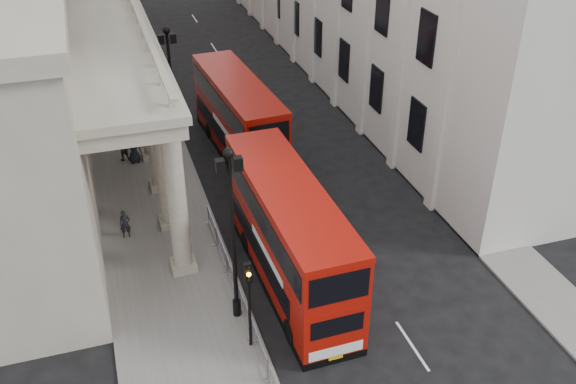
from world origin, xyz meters
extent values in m
plane|color=black|center=(0.00, 0.00, 0.00)|extent=(260.00, 260.00, 0.00)
cube|color=slate|center=(-3.00, 30.00, 0.06)|extent=(6.00, 140.00, 0.12)
cube|color=slate|center=(13.50, 30.00, 0.06)|extent=(3.00, 140.00, 0.12)
cube|color=slate|center=(-0.05, 30.00, 0.07)|extent=(0.20, 140.00, 0.14)
cylinder|color=black|center=(-0.60, 4.00, 0.52)|extent=(0.36, 0.36, 0.80)
cylinder|color=black|center=(-0.60, 4.00, 4.12)|extent=(0.18, 0.18, 8.00)
sphere|color=black|center=(-0.60, 4.00, 8.22)|extent=(0.44, 0.44, 0.44)
cube|color=black|center=(-0.25, 4.00, 7.72)|extent=(0.35, 0.35, 0.55)
cube|color=black|center=(-0.95, 4.00, 7.72)|extent=(0.35, 0.35, 0.55)
cylinder|color=black|center=(-0.60, 20.00, 0.52)|extent=(0.36, 0.36, 0.80)
cylinder|color=black|center=(-0.60, 20.00, 4.12)|extent=(0.18, 0.18, 8.00)
sphere|color=black|center=(-0.60, 20.00, 8.22)|extent=(0.44, 0.44, 0.44)
cube|color=black|center=(-0.25, 20.00, 7.72)|extent=(0.35, 0.35, 0.55)
cube|color=black|center=(-0.95, 20.00, 7.72)|extent=(0.35, 0.35, 0.55)
cylinder|color=black|center=(-0.60, 36.00, 0.52)|extent=(0.36, 0.36, 0.80)
cylinder|color=black|center=(-0.60, 36.00, 4.12)|extent=(0.18, 0.18, 8.00)
cylinder|color=black|center=(-0.50, 2.00, 1.82)|extent=(0.12, 0.12, 3.40)
cube|color=black|center=(-0.50, 2.00, 3.97)|extent=(0.28, 0.22, 0.90)
sphere|color=black|center=(-0.50, 1.87, 4.27)|extent=(0.18, 0.18, 0.18)
sphere|color=orange|center=(-0.50, 1.87, 3.97)|extent=(0.18, 0.18, 0.18)
sphere|color=black|center=(-0.50, 1.87, 3.67)|extent=(0.18, 0.18, 0.18)
cube|color=gray|center=(-0.35, 1.05, 0.67)|extent=(0.50, 2.30, 1.10)
cube|color=gray|center=(-0.35, 3.40, 0.67)|extent=(0.50, 2.30, 1.10)
cube|color=gray|center=(-0.35, 5.75, 0.67)|extent=(0.50, 2.30, 1.10)
cube|color=gray|center=(-0.35, 8.10, 0.67)|extent=(0.50, 2.30, 1.10)
cube|color=gray|center=(-0.35, 10.45, 0.67)|extent=(0.50, 2.30, 1.10)
cube|color=#A61007|center=(2.40, 5.89, 1.51)|extent=(3.06, 11.81, 2.24)
cube|color=#A61007|center=(2.40, 5.89, 3.83)|extent=(3.06, 11.81, 1.96)
cube|color=#A61007|center=(2.40, 5.89, 4.95)|extent=(3.11, 11.86, 0.28)
cube|color=black|center=(2.40, 5.89, 0.20)|extent=(3.09, 11.81, 0.39)
cube|color=black|center=(2.40, 5.89, 1.79)|extent=(3.08, 9.57, 1.12)
cube|color=black|center=(2.40, 5.89, 3.94)|extent=(3.12, 11.14, 1.23)
cube|color=white|center=(2.54, 0.03, 0.73)|extent=(2.35, 0.12, 0.50)
cube|color=yellow|center=(2.54, 0.02, 0.36)|extent=(0.62, 0.06, 0.15)
cylinder|color=black|center=(1.23, 1.78, 0.56)|extent=(0.38, 1.13, 1.12)
cylinder|color=black|center=(3.76, 1.84, 0.56)|extent=(0.38, 1.13, 1.12)
cylinder|color=black|center=(1.08, 8.61, 0.56)|extent=(0.38, 1.13, 1.12)
cylinder|color=black|center=(3.61, 8.66, 0.56)|extent=(0.38, 1.13, 1.12)
cube|color=#950E06|center=(3.30, 19.23, 1.46)|extent=(3.52, 11.51, 2.16)
cube|color=#950E06|center=(3.30, 19.23, 3.70)|extent=(3.52, 11.51, 1.89)
cube|color=#950E06|center=(3.30, 19.23, 4.78)|extent=(3.57, 11.55, 0.27)
cube|color=black|center=(3.30, 19.23, 0.19)|extent=(3.54, 11.51, 0.38)
cube|color=black|center=(3.30, 19.23, 1.73)|extent=(3.43, 9.36, 1.08)
cube|color=black|center=(3.30, 19.23, 3.81)|extent=(3.54, 10.86, 1.19)
cube|color=white|center=(3.71, 13.59, 0.70)|extent=(2.27, 0.23, 0.49)
cube|color=yellow|center=(3.71, 13.58, 0.35)|extent=(0.60, 0.09, 0.14)
cylinder|color=black|center=(2.37, 15.21, 0.54)|extent=(0.42, 1.10, 1.08)
cylinder|color=black|center=(4.80, 15.39, 0.54)|extent=(0.42, 1.10, 1.08)
cylinder|color=black|center=(1.89, 21.78, 0.54)|extent=(0.42, 1.10, 1.08)
cylinder|color=black|center=(4.32, 21.96, 0.54)|extent=(0.42, 1.10, 1.08)
imported|color=black|center=(-4.70, 11.55, 0.91)|extent=(0.59, 0.41, 1.57)
imported|color=black|center=(-4.05, 20.20, 0.92)|extent=(0.81, 0.65, 1.61)
imported|color=black|center=(-3.39, 19.68, 1.07)|extent=(1.00, 0.73, 1.89)
camera|label=1|loc=(-4.95, -17.18, 19.63)|focal=40.00mm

